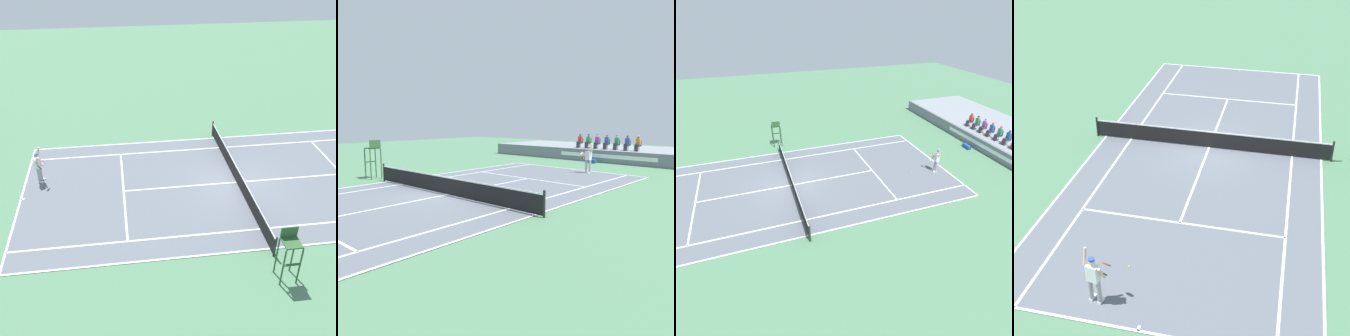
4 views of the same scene
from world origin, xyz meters
The scene contains 5 objects.
ground_plane centered at (0.00, 0.00, 0.00)m, with size 80.00×80.00×0.00m, color #4C7A56.
court centered at (0.00, 0.00, 0.01)m, with size 11.08×23.88×0.03m.
net centered at (0.00, 0.00, 0.52)m, with size 11.98×0.10×1.07m.
tennis_player centered at (1.66, 11.02, 0.99)m, with size 0.83×0.61×2.08m.
tennis_ball centered at (1.13, 9.26, 0.03)m, with size 0.07×0.07×0.07m, color #D1E533.
Camera 4 is at (-3.60, 21.48, 11.79)m, focal length 52.51 mm.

